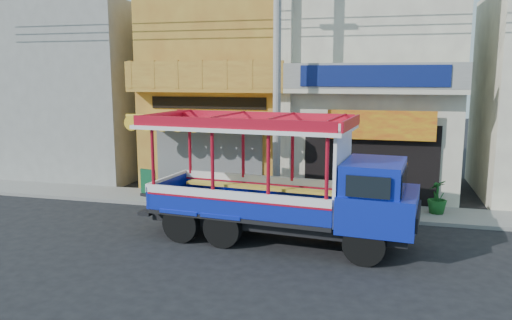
{
  "coord_description": "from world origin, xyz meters",
  "views": [
    {
      "loc": [
        2.46,
        -12.64,
        4.56
      ],
      "look_at": [
        -1.49,
        2.5,
        1.9
      ],
      "focal_mm": 35.0,
      "sensor_mm": 36.0,
      "label": 1
    }
  ],
  "objects_px": {
    "potted_plant_a": "(372,191)",
    "potted_plant_c": "(437,197)",
    "green_sign": "(148,185)",
    "utility_pole": "(282,61)",
    "songthaew_truck": "(297,183)"
  },
  "relations": [
    {
      "from": "green_sign",
      "to": "potted_plant_a",
      "type": "distance_m",
      "value": 8.14
    },
    {
      "from": "utility_pole",
      "to": "potted_plant_c",
      "type": "relative_size",
      "value": 25.31
    },
    {
      "from": "songthaew_truck",
      "to": "potted_plant_a",
      "type": "xyz_separation_m",
      "value": [
        1.92,
        4.12,
        -1.03
      ]
    },
    {
      "from": "potted_plant_a",
      "to": "potted_plant_c",
      "type": "bearing_deg",
      "value": -42.22
    },
    {
      "from": "utility_pole",
      "to": "songthaew_truck",
      "type": "relative_size",
      "value": 3.64
    },
    {
      "from": "songthaew_truck",
      "to": "potted_plant_a",
      "type": "height_order",
      "value": "songthaew_truck"
    },
    {
      "from": "utility_pole",
      "to": "green_sign",
      "type": "relative_size",
      "value": 27.61
    },
    {
      "from": "potted_plant_c",
      "to": "songthaew_truck",
      "type": "bearing_deg",
      "value": -12.83
    },
    {
      "from": "songthaew_truck",
      "to": "green_sign",
      "type": "distance_m",
      "value": 7.21
    },
    {
      "from": "potted_plant_a",
      "to": "potted_plant_c",
      "type": "relative_size",
      "value": 0.97
    },
    {
      "from": "green_sign",
      "to": "potted_plant_a",
      "type": "xyz_separation_m",
      "value": [
        8.12,
        0.62,
        0.11
      ]
    },
    {
      "from": "songthaew_truck",
      "to": "potted_plant_a",
      "type": "bearing_deg",
      "value": 65.03
    },
    {
      "from": "potted_plant_a",
      "to": "potted_plant_c",
      "type": "distance_m",
      "value": 2.11
    },
    {
      "from": "green_sign",
      "to": "potted_plant_c",
      "type": "bearing_deg",
      "value": 1.27
    },
    {
      "from": "utility_pole",
      "to": "songthaew_truck",
      "type": "xyz_separation_m",
      "value": [
        1.05,
        -2.93,
        -3.35
      ]
    }
  ]
}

